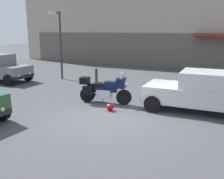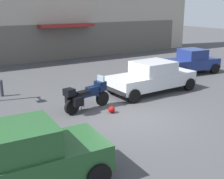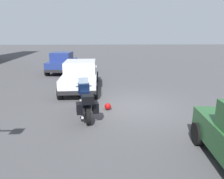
% 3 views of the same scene
% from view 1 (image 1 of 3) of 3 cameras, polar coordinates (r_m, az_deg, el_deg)
% --- Properties ---
extents(ground_plane, '(80.00, 80.00, 0.00)m').
position_cam_1_polar(ground_plane, '(9.08, -1.48, -6.67)').
color(ground_plane, '#424244').
extents(building_facade_rear, '(32.16, 3.40, 9.75)m').
position_cam_1_polar(building_facade_rear, '(22.55, 16.53, 17.07)').
color(building_facade_rear, '#A89E8E').
rests_on(building_facade_rear, ground).
extents(motorcycle, '(2.25, 0.96, 1.36)m').
position_cam_1_polar(motorcycle, '(10.89, -1.73, 0.10)').
color(motorcycle, black).
rests_on(motorcycle, ground).
extents(helmet, '(0.28, 0.28, 0.28)m').
position_cam_1_polar(helmet, '(9.99, -0.45, -3.95)').
color(helmet, '#990C0C').
rests_on(helmet, ground).
extents(car_sedan_far, '(4.62, 2.02, 1.56)m').
position_cam_1_polar(car_sedan_far, '(10.31, 20.09, -0.52)').
color(car_sedan_far, silver).
rests_on(car_sedan_far, ground).
extents(streetlamp_curbside, '(0.28, 0.94, 4.16)m').
position_cam_1_polar(streetlamp_curbside, '(16.36, -11.69, 11.13)').
color(streetlamp_curbside, '#2D2D33').
rests_on(streetlamp_curbside, ground).
extents(bollard_curbside, '(0.16, 0.16, 0.83)m').
position_cam_1_polar(bollard_curbside, '(15.49, -3.50, 3.33)').
color(bollard_curbside, '#333338').
rests_on(bollard_curbside, ground).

